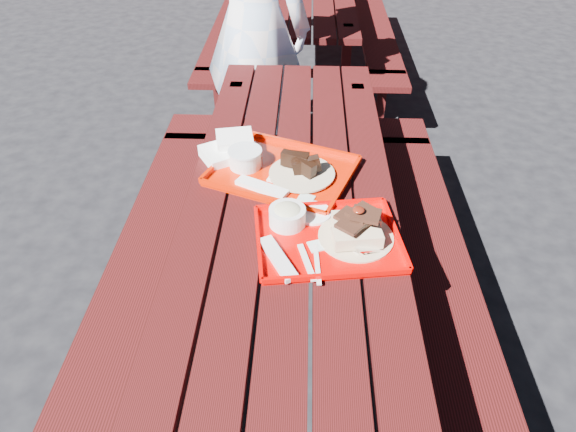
{
  "coord_description": "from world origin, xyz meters",
  "views": [
    {
      "loc": [
        0.05,
        -1.41,
        1.84
      ],
      "look_at": [
        0.0,
        -0.15,
        0.82
      ],
      "focal_mm": 32.0,
      "sensor_mm": 36.0,
      "label": 1
    }
  ],
  "objects_px": {
    "near_tray": "(327,229)",
    "far_tray": "(280,169)",
    "picnic_table_far": "(302,7)",
    "picnic_table_near": "(290,245)",
    "person": "(253,23)"
  },
  "relations": [
    {
      "from": "near_tray",
      "to": "person",
      "type": "relative_size",
      "value": 0.27
    },
    {
      "from": "picnic_table_near",
      "to": "near_tray",
      "type": "relative_size",
      "value": 4.86
    },
    {
      "from": "picnic_table_near",
      "to": "near_tray",
      "type": "bearing_deg",
      "value": -53.64
    },
    {
      "from": "picnic_table_near",
      "to": "picnic_table_far",
      "type": "height_order",
      "value": "same"
    },
    {
      "from": "picnic_table_near",
      "to": "picnic_table_far",
      "type": "bearing_deg",
      "value": 90.0
    },
    {
      "from": "near_tray",
      "to": "far_tray",
      "type": "distance_m",
      "value": 0.39
    },
    {
      "from": "far_tray",
      "to": "person",
      "type": "distance_m",
      "value": 1.25
    },
    {
      "from": "picnic_table_near",
      "to": "near_tray",
      "type": "distance_m",
      "value": 0.31
    },
    {
      "from": "picnic_table_far",
      "to": "far_tray",
      "type": "relative_size",
      "value": 3.99
    },
    {
      "from": "picnic_table_far",
      "to": "near_tray",
      "type": "relative_size",
      "value": 4.86
    },
    {
      "from": "picnic_table_far",
      "to": "far_tray",
      "type": "distance_m",
      "value": 2.63
    },
    {
      "from": "near_tray",
      "to": "far_tray",
      "type": "height_order",
      "value": "near_tray"
    },
    {
      "from": "person",
      "to": "far_tray",
      "type": "bearing_deg",
      "value": 121.69
    },
    {
      "from": "picnic_table_near",
      "to": "person",
      "type": "relative_size",
      "value": 1.33
    },
    {
      "from": "near_tray",
      "to": "far_tray",
      "type": "bearing_deg",
      "value": 115.79
    }
  ]
}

